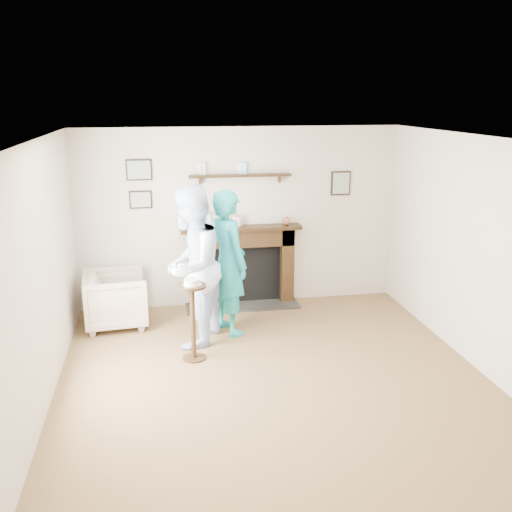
# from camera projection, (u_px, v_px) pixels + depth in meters

# --- Properties ---
(ground) EXTENTS (5.00, 5.00, 0.00)m
(ground) POSITION_uv_depth(u_px,v_px,m) (276.00, 383.00, 5.95)
(ground) COLOR brown
(ground) RESTS_ON ground
(room_shell) EXTENTS (4.54, 5.02, 2.52)m
(room_shell) POSITION_uv_depth(u_px,v_px,m) (264.00, 218.00, 6.16)
(room_shell) COLOR beige
(room_shell) RESTS_ON ground
(armchair) EXTENTS (0.86, 0.84, 0.72)m
(armchair) POSITION_uv_depth(u_px,v_px,m) (118.00, 325.00, 7.46)
(armchair) COLOR #C4B192
(armchair) RESTS_ON ground
(man) EXTENTS (1.04, 1.14, 1.91)m
(man) POSITION_uv_depth(u_px,v_px,m) (194.00, 342.00, 6.95)
(man) COLOR #CADFFC
(man) RESTS_ON ground
(woman) EXTENTS (0.66, 0.78, 1.82)m
(woman) POSITION_uv_depth(u_px,v_px,m) (229.00, 331.00, 7.28)
(woman) COLOR #20B99F
(woman) RESTS_ON ground
(pedestal_table) EXTENTS (0.32, 0.32, 1.02)m
(pedestal_table) POSITION_uv_depth(u_px,v_px,m) (192.00, 307.00, 6.34)
(pedestal_table) COLOR black
(pedestal_table) RESTS_ON ground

